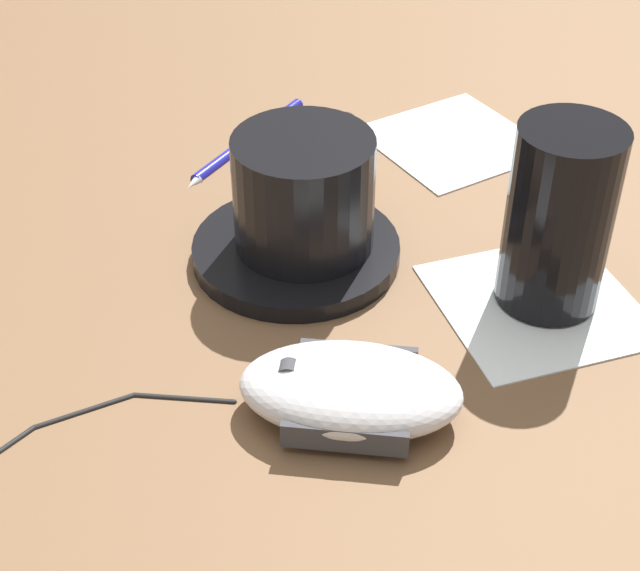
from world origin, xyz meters
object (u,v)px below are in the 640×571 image
drinking_glass (559,218)px  pen (249,137)px  computer_mouse (350,390)px  saucer (295,248)px  coffee_cup (304,192)px

drinking_glass → pen: (0.23, 0.13, -0.05)m
computer_mouse → drinking_glass: size_ratio=1.18×
saucer → drinking_glass: size_ratio=1.17×
saucer → computer_mouse: 0.14m
saucer → computer_mouse: computer_mouse is taller
saucer → coffee_cup: bearing=-110.7°
coffee_cup → computer_mouse: (-0.14, 0.01, -0.03)m
coffee_cup → drinking_glass: drinking_glass is taller
computer_mouse → pen: size_ratio=1.16×
saucer → pen: 0.15m
computer_mouse → drinking_glass: drinking_glass is taller
computer_mouse → pen: 0.29m
drinking_glass → pen: bearing=29.1°
saucer → computer_mouse: size_ratio=0.98×
coffee_cup → computer_mouse: bearing=174.3°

